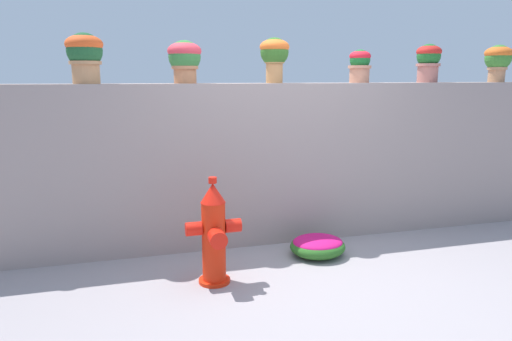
{
  "coord_description": "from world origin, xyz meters",
  "views": [
    {
      "loc": [
        -1.49,
        -3.39,
        1.74
      ],
      "look_at": [
        -0.25,
        1.08,
        0.8
      ],
      "focal_mm": 32.79,
      "sensor_mm": 36.0,
      "label": 1
    }
  ],
  "objects": [
    {
      "name": "potted_plant_5",
      "position": [
        1.83,
        1.29,
        1.92
      ],
      "size": [
        0.28,
        0.28,
        0.43
      ],
      "color": "#B36A5E",
      "rests_on": "stone_wall"
    },
    {
      "name": "potted_plant_3",
      "position": [
        -0.0,
        1.27,
        1.97
      ],
      "size": [
        0.3,
        0.3,
        0.46
      ],
      "color": "#BE814C",
      "rests_on": "stone_wall"
    },
    {
      "name": "flower_bush_left",
      "position": [
        0.26,
        0.65,
        0.11
      ],
      "size": [
        0.55,
        0.5,
        0.21
      ],
      "color": "#2A6020",
      "rests_on": "ground"
    },
    {
      "name": "potted_plant_6",
      "position": [
        2.75,
        1.26,
        1.94
      ],
      "size": [
        0.31,
        0.31,
        0.43
      ],
      "color": "tan",
      "rests_on": "stone_wall"
    },
    {
      "name": "potted_plant_1",
      "position": [
        -1.82,
        1.25,
        1.95
      ],
      "size": [
        0.34,
        0.34,
        0.46
      ],
      "color": "tan",
      "rests_on": "stone_wall"
    },
    {
      "name": "potted_plant_4",
      "position": [
        0.97,
        1.29,
        1.87
      ],
      "size": [
        0.25,
        0.25,
        0.35
      ],
      "color": "tan",
      "rests_on": "stone_wall"
    },
    {
      "name": "ground_plane",
      "position": [
        0.0,
        0.0,
        0.0
      ],
      "size": [
        24.0,
        24.0,
        0.0
      ],
      "primitive_type": "plane",
      "color": "gray"
    },
    {
      "name": "potted_plant_2",
      "position": [
        -0.91,
        1.28,
        1.92
      ],
      "size": [
        0.33,
        0.33,
        0.41
      ],
      "color": "#B5714A",
      "rests_on": "stone_wall"
    },
    {
      "name": "stone_wall",
      "position": [
        0.0,
        1.28,
        0.84
      ],
      "size": [
        6.32,
        0.42,
        1.67
      ],
      "primitive_type": "cube",
      "color": "gray",
      "rests_on": "ground"
    },
    {
      "name": "fire_hydrant",
      "position": [
        -0.83,
        0.31,
        0.43
      ],
      "size": [
        0.47,
        0.38,
        0.92
      ],
      "color": "red",
      "rests_on": "ground"
    }
  ]
}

